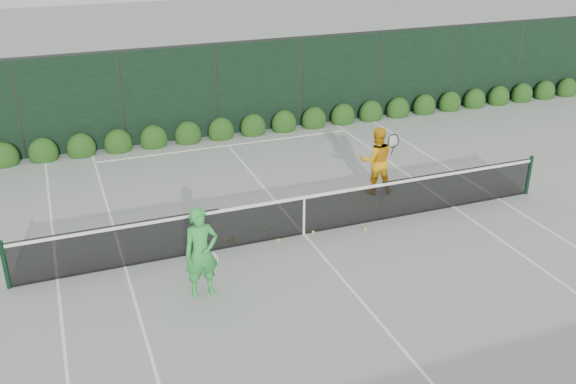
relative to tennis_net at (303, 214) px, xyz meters
name	(u,v)px	position (x,y,z in m)	size (l,w,h in m)	color
ground	(304,234)	(0.02, 0.00, -0.53)	(80.00, 80.00, 0.00)	gray
tennis_net	(303,214)	(0.00, 0.00, 0.00)	(12.90, 0.10, 1.07)	#11341F
player_woman	(201,253)	(-2.77, -1.59, 0.39)	(0.70, 0.49, 1.85)	green
player_man	(376,160)	(2.71, 1.54, 0.37)	(1.02, 0.87, 1.81)	#EAA213
court_lines	(304,234)	(0.02, 0.00, -0.53)	(11.03, 23.83, 0.01)	white
windscreen_fence	(359,227)	(0.02, -2.71, 0.98)	(32.00, 21.07, 3.06)	black
hedge_row	(221,131)	(0.02, 7.15, -0.30)	(31.66, 0.65, 0.94)	#10350E
tennis_balls	(274,235)	(-0.66, 0.12, -0.50)	(3.22, 0.88, 0.07)	#D2F636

